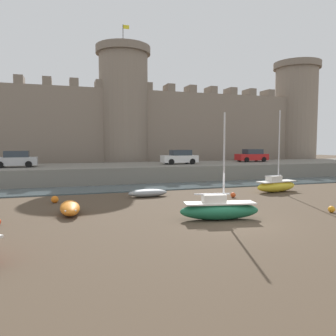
{
  "coord_description": "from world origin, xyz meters",
  "views": [
    {
      "loc": [
        -8.19,
        -14.84,
        4.04
      ],
      "look_at": [
        -1.89,
        4.67,
        2.5
      ],
      "focal_mm": 35.0,
      "sensor_mm": 36.0,
      "label": 1
    }
  ],
  "objects_px": {
    "sailboat_midflat_left": "(276,185)",
    "car_quay_centre_west": "(252,156)",
    "rowboat_foreground_left": "(148,193)",
    "car_quay_east": "(16,159)",
    "mooring_buoy_near_shore": "(55,199)",
    "car_quay_west": "(180,157)",
    "mooring_buoy_mid_mud": "(331,209)",
    "rowboat_midflat_centre": "(70,208)",
    "sailboat_foreground_right": "(219,209)",
    "mooring_buoy_off_centre": "(233,195)"
  },
  "relations": [
    {
      "from": "sailboat_midflat_left",
      "to": "mooring_buoy_mid_mud",
      "type": "xyz_separation_m",
      "value": [
        -1.98,
        -7.95,
        -0.38
      ]
    },
    {
      "from": "rowboat_foreground_left",
      "to": "mooring_buoy_off_centre",
      "type": "bearing_deg",
      "value": -20.6
    },
    {
      "from": "rowboat_midflat_centre",
      "to": "sailboat_foreground_right",
      "type": "distance_m",
      "value": 8.43
    },
    {
      "from": "rowboat_midflat_centre",
      "to": "mooring_buoy_off_centre",
      "type": "xyz_separation_m",
      "value": [
        11.76,
        2.3,
        -0.19
      ]
    },
    {
      "from": "car_quay_centre_west",
      "to": "car_quay_west",
      "type": "distance_m",
      "value": 10.68
    },
    {
      "from": "mooring_buoy_mid_mud",
      "to": "car_quay_east",
      "type": "height_order",
      "value": "car_quay_east"
    },
    {
      "from": "sailboat_midflat_left",
      "to": "car_quay_centre_west",
      "type": "distance_m",
      "value": 15.42
    },
    {
      "from": "mooring_buoy_mid_mud",
      "to": "car_quay_centre_west",
      "type": "xyz_separation_m",
      "value": [
        8.39,
        21.84,
        2.27
      ]
    },
    {
      "from": "rowboat_midflat_centre",
      "to": "rowboat_foreground_left",
      "type": "xyz_separation_m",
      "value": [
        5.75,
        4.56,
        -0.07
      ]
    },
    {
      "from": "mooring_buoy_near_shore",
      "to": "car_quay_west",
      "type": "xyz_separation_m",
      "value": [
        13.36,
        11.95,
        2.21
      ]
    },
    {
      "from": "rowboat_foreground_left",
      "to": "car_quay_west",
      "type": "height_order",
      "value": "car_quay_west"
    },
    {
      "from": "rowboat_foreground_left",
      "to": "car_quay_west",
      "type": "bearing_deg",
      "value": 59.56
    },
    {
      "from": "car_quay_east",
      "to": "car_quay_centre_west",
      "type": "bearing_deg",
      "value": 2.84
    },
    {
      "from": "mooring_buoy_mid_mud",
      "to": "car_quay_centre_west",
      "type": "bearing_deg",
      "value": 69.0
    },
    {
      "from": "rowboat_foreground_left",
      "to": "car_quay_west",
      "type": "distance_m",
      "value": 13.4
    },
    {
      "from": "mooring_buoy_off_centre",
      "to": "car_quay_west",
      "type": "xyz_separation_m",
      "value": [
        0.69,
        13.66,
        2.27
      ]
    },
    {
      "from": "sailboat_midflat_left",
      "to": "rowboat_midflat_centre",
      "type": "bearing_deg",
      "value": -167.34
    },
    {
      "from": "sailboat_midflat_left",
      "to": "mooring_buoy_mid_mud",
      "type": "distance_m",
      "value": 8.2
    },
    {
      "from": "mooring_buoy_mid_mud",
      "to": "sailboat_foreground_right",
      "type": "bearing_deg",
      "value": 176.76
    },
    {
      "from": "rowboat_midflat_centre",
      "to": "sailboat_foreground_right",
      "type": "xyz_separation_m",
      "value": [
        7.51,
        -3.82,
        0.18
      ]
    },
    {
      "from": "mooring_buoy_mid_mud",
      "to": "car_quay_centre_west",
      "type": "height_order",
      "value": "car_quay_centre_west"
    },
    {
      "from": "rowboat_foreground_left",
      "to": "mooring_buoy_near_shore",
      "type": "distance_m",
      "value": 6.68
    },
    {
      "from": "rowboat_foreground_left",
      "to": "car_quay_centre_west",
      "type": "distance_m",
      "value": 21.74
    },
    {
      "from": "mooring_buoy_mid_mud",
      "to": "mooring_buoy_near_shore",
      "type": "xyz_separation_m",
      "value": [
        -15.51,
        8.22,
        0.05
      ]
    },
    {
      "from": "sailboat_foreground_right",
      "to": "mooring_buoy_near_shore",
      "type": "height_order",
      "value": "sailboat_foreground_right"
    },
    {
      "from": "sailboat_midflat_left",
      "to": "mooring_buoy_mid_mud",
      "type": "height_order",
      "value": "sailboat_midflat_left"
    },
    {
      "from": "sailboat_foreground_right",
      "to": "car_quay_centre_west",
      "type": "xyz_separation_m",
      "value": [
        15.48,
        21.44,
        1.89
      ]
    },
    {
      "from": "mooring_buoy_mid_mud",
      "to": "car_quay_centre_west",
      "type": "relative_size",
      "value": 0.09
    },
    {
      "from": "mooring_buoy_near_shore",
      "to": "car_quay_west",
      "type": "relative_size",
      "value": 0.12
    },
    {
      "from": "sailboat_midflat_left",
      "to": "car_quay_centre_west",
      "type": "xyz_separation_m",
      "value": [
        6.41,
        13.9,
        1.88
      ]
    },
    {
      "from": "rowboat_foreground_left",
      "to": "car_quay_east",
      "type": "relative_size",
      "value": 0.75
    },
    {
      "from": "car_quay_east",
      "to": "car_quay_west",
      "type": "height_order",
      "value": "same"
    },
    {
      "from": "mooring_buoy_off_centre",
      "to": "sailboat_midflat_left",
      "type": "bearing_deg",
      "value": 16.47
    },
    {
      "from": "sailboat_foreground_right",
      "to": "mooring_buoy_mid_mud",
      "type": "relative_size",
      "value": 14.65
    },
    {
      "from": "mooring_buoy_off_centre",
      "to": "sailboat_foreground_right",
      "type": "bearing_deg",
      "value": -124.77
    },
    {
      "from": "rowboat_midflat_centre",
      "to": "mooring_buoy_mid_mud",
      "type": "distance_m",
      "value": 15.21
    },
    {
      "from": "rowboat_foreground_left",
      "to": "sailboat_midflat_left",
      "type": "bearing_deg",
      "value": -4.38
    },
    {
      "from": "sailboat_foreground_right",
      "to": "mooring_buoy_mid_mud",
      "type": "distance_m",
      "value": 7.12
    },
    {
      "from": "sailboat_midflat_left",
      "to": "car_quay_centre_west",
      "type": "relative_size",
      "value": 1.64
    },
    {
      "from": "rowboat_midflat_centre",
      "to": "car_quay_west",
      "type": "relative_size",
      "value": 0.74
    },
    {
      "from": "car_quay_west",
      "to": "mooring_buoy_mid_mud",
      "type": "bearing_deg",
      "value": -83.9
    },
    {
      "from": "mooring_buoy_off_centre",
      "to": "car_quay_centre_west",
      "type": "distance_m",
      "value": 19.14
    },
    {
      "from": "mooring_buoy_off_centre",
      "to": "mooring_buoy_near_shore",
      "type": "xyz_separation_m",
      "value": [
        -12.66,
        1.7,
        0.06
      ]
    },
    {
      "from": "mooring_buoy_near_shore",
      "to": "car_quay_west",
      "type": "height_order",
      "value": "car_quay_west"
    },
    {
      "from": "rowboat_foreground_left",
      "to": "mooring_buoy_near_shore",
      "type": "height_order",
      "value": "rowboat_foreground_left"
    },
    {
      "from": "rowboat_midflat_centre",
      "to": "sailboat_foreground_right",
      "type": "height_order",
      "value": "sailboat_foreground_right"
    },
    {
      "from": "mooring_buoy_off_centre",
      "to": "mooring_buoy_mid_mud",
      "type": "height_order",
      "value": "mooring_buoy_mid_mud"
    },
    {
      "from": "mooring_buoy_off_centre",
      "to": "rowboat_foreground_left",
      "type": "bearing_deg",
      "value": 159.4
    },
    {
      "from": "car_quay_centre_west",
      "to": "car_quay_east",
      "type": "distance_m",
      "value": 27.81
    },
    {
      "from": "rowboat_midflat_centre",
      "to": "rowboat_foreground_left",
      "type": "relative_size",
      "value": 1.0
    }
  ]
}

